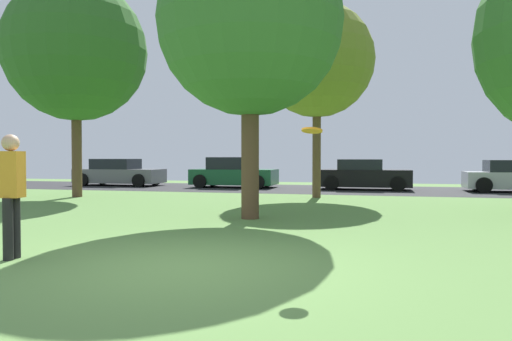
# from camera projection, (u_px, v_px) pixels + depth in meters

# --- Properties ---
(ground_plane) EXTENTS (44.00, 44.00, 0.00)m
(ground_plane) POSITION_uv_depth(u_px,v_px,m) (183.00, 268.00, 6.27)
(ground_plane) COLOR #5B8442
(road_strip) EXTENTS (44.00, 6.40, 0.01)m
(road_strip) POSITION_uv_depth(u_px,v_px,m) (323.00, 189.00, 21.76)
(road_strip) COLOR #28282B
(road_strip) RESTS_ON ground_plane
(maple_tree_near) EXTENTS (4.35, 4.35, 6.77)m
(maple_tree_near) POSITION_uv_depth(u_px,v_px,m) (250.00, 24.00, 11.20)
(maple_tree_near) COLOR brown
(maple_tree_near) RESTS_ON ground_plane
(maple_tree_far) EXTENTS (5.10, 5.10, 7.88)m
(maple_tree_far) POSITION_uv_depth(u_px,v_px,m) (76.00, 51.00, 17.42)
(maple_tree_far) COLOR brown
(maple_tree_far) RESTS_ON ground_plane
(oak_tree_left) EXTENTS (4.08, 4.08, 6.97)m
(oak_tree_left) POSITION_uv_depth(u_px,v_px,m) (317.00, 61.00, 17.14)
(oak_tree_left) COLOR brown
(oak_tree_left) RESTS_ON ground_plane
(person_catcher) EXTENTS (0.34, 0.30, 1.77)m
(person_catcher) POSITION_uv_depth(u_px,v_px,m) (11.00, 190.00, 6.77)
(person_catcher) COLOR black
(person_catcher) RESTS_ON ground_plane
(frisbee_disc) EXTENTS (0.31, 0.31, 0.07)m
(frisbee_disc) POSITION_uv_depth(u_px,v_px,m) (312.00, 130.00, 6.14)
(frisbee_disc) COLOR orange
(parked_car_grey) EXTENTS (4.44, 2.01, 1.37)m
(parked_car_grey) POSITION_uv_depth(u_px,v_px,m) (119.00, 173.00, 24.68)
(parked_car_grey) COLOR slate
(parked_car_grey) RESTS_ON ground_plane
(parked_car_green) EXTENTS (4.03, 2.06, 1.46)m
(parked_car_green) POSITION_uv_depth(u_px,v_px,m) (233.00, 174.00, 23.16)
(parked_car_green) COLOR #195633
(parked_car_green) RESTS_ON ground_plane
(parked_car_black) EXTENTS (4.01, 1.97, 1.36)m
(parked_car_black) POSITION_uv_depth(u_px,v_px,m) (364.00, 176.00, 21.51)
(parked_car_black) COLOR black
(parked_car_black) RESTS_ON ground_plane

